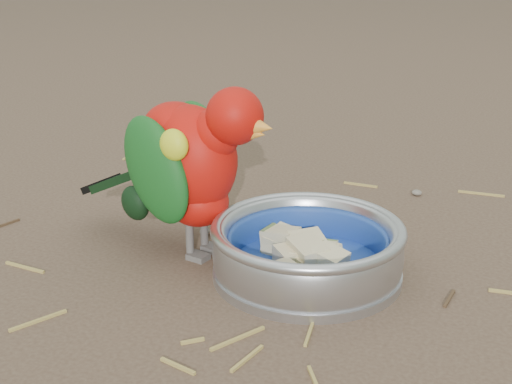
% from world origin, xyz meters
% --- Properties ---
extents(ground, '(60.00, 60.00, 0.00)m').
position_xyz_m(ground, '(0.00, 0.00, 0.00)').
color(ground, brown).
extents(food_bowl, '(0.20, 0.20, 0.02)m').
position_xyz_m(food_bowl, '(0.02, -0.04, 0.01)').
color(food_bowl, '#B2B2BA').
rests_on(food_bowl, ground).
extents(bowl_wall, '(0.20, 0.20, 0.04)m').
position_xyz_m(bowl_wall, '(0.02, -0.04, 0.04)').
color(bowl_wall, '#B2B2BA').
rests_on(bowl_wall, food_bowl).
extents(fruit_wedges, '(0.12, 0.12, 0.03)m').
position_xyz_m(fruit_wedges, '(0.02, -0.04, 0.03)').
color(fruit_wedges, beige).
rests_on(fruit_wedges, food_bowl).
extents(lory_parrot, '(0.25, 0.15, 0.19)m').
position_xyz_m(lory_parrot, '(-0.12, -0.04, 0.10)').
color(lory_parrot, '#BF1009').
rests_on(lory_parrot, ground).
extents(ground_debris, '(0.90, 0.80, 0.01)m').
position_xyz_m(ground_debris, '(0.01, 0.06, 0.00)').
color(ground_debris, '#AD934A').
rests_on(ground_debris, ground).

